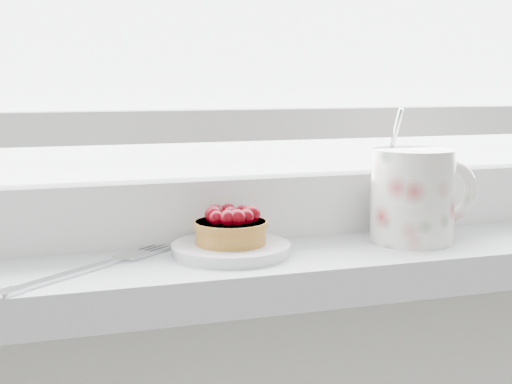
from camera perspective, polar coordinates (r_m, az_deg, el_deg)
name	(u,v)px	position (r m, az deg, el deg)	size (l,w,h in m)	color
saucer	(231,249)	(0.74, -2.03, -4.60)	(0.12, 0.12, 0.01)	silver
raspberry_tart	(231,227)	(0.74, -2.02, -2.78)	(0.08, 0.08, 0.04)	#996321
floral_mug	(415,194)	(0.82, 12.60, -0.12)	(0.14, 0.10, 0.15)	silver
fork	(92,267)	(0.71, -13.00, -5.90)	(0.18, 0.15, 0.00)	silver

